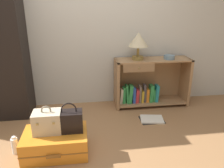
{
  "coord_description": "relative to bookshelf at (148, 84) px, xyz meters",
  "views": [
    {
      "loc": [
        -0.09,
        -1.91,
        1.52
      ],
      "look_at": [
        0.28,
        0.76,
        0.55
      ],
      "focal_mm": 35.77,
      "sensor_mm": 36.0,
      "label": 1
    }
  ],
  "objects": [
    {
      "name": "table_lamp",
      "position": [
        -0.19,
        -0.02,
        0.67
      ],
      "size": [
        0.29,
        0.29,
        0.4
      ],
      "color": "olive",
      "rests_on": "bookshelf"
    },
    {
      "name": "bowl",
      "position": [
        0.29,
        -0.05,
        0.42
      ],
      "size": [
        0.16,
        0.16,
        0.06
      ],
      "primitive_type": "cylinder",
      "color": "slate",
      "rests_on": "bookshelf"
    },
    {
      "name": "ground_plane",
      "position": [
        -0.92,
        -1.26,
        -0.35
      ],
      "size": [
        9.0,
        9.0,
        0.0
      ],
      "primitive_type": "plane",
      "color": "#9E7047"
    },
    {
      "name": "handbag",
      "position": [
        -1.17,
        -1.05,
        0.01
      ],
      "size": [
        0.27,
        0.17,
        0.32
      ],
      "color": "black",
      "rests_on": "suitcase_large"
    },
    {
      "name": "open_book_on_floor",
      "position": [
        -0.08,
        -0.52,
        -0.34
      ],
      "size": [
        0.35,
        0.29,
        0.02
      ],
      "color": "white",
      "rests_on": "ground_plane"
    },
    {
      "name": "back_wall",
      "position": [
        -0.92,
        0.24,
        0.95
      ],
      "size": [
        6.4,
        0.1,
        2.6
      ],
      "primitive_type": "cube",
      "color": "beige",
      "rests_on": "ground_plane"
    },
    {
      "name": "train_case",
      "position": [
        -1.4,
        -1.04,
        0.01
      ],
      "size": [
        0.29,
        0.22,
        0.3
      ],
      "color": "beige",
      "rests_on": "suitcase_large"
    },
    {
      "name": "bottle",
      "position": [
        -1.76,
        -1.02,
        -0.26
      ],
      "size": [
        0.07,
        0.07,
        0.2
      ],
      "color": "white",
      "rests_on": "ground_plane"
    },
    {
      "name": "bookshelf",
      "position": [
        0.0,
        0.0,
        0.0
      ],
      "size": [
        1.14,
        0.37,
        0.74
      ],
      "color": "#A37A51",
      "rests_on": "ground_plane"
    },
    {
      "name": "suitcase_large",
      "position": [
        -1.32,
        -1.07,
        -0.23
      ],
      "size": [
        0.68,
        0.46,
        0.25
      ],
      "color": "orange",
      "rests_on": "ground_plane"
    }
  ]
}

